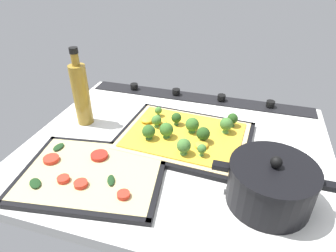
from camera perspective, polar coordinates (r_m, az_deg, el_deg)
name	(u,v)px	position (r cm, az deg, el deg)	size (l,w,h in cm)	color
ground_plane	(176,150)	(81.87, 1.62, -4.73)	(82.87, 67.43, 3.00)	silver
stove_control_panel	(198,97)	(106.03, 5.95, 5.65)	(79.55, 7.00, 2.60)	black
baking_tray_front	(185,138)	(83.37, 3.26, -2.44)	(38.20, 30.26, 1.30)	black
broccoli_pizza	(184,134)	(82.35, 3.25, -1.51)	(35.66, 27.71, 5.97)	#D3B77F
baking_tray_back	(93,175)	(73.39, -14.56, -9.23)	(37.15, 30.09, 1.30)	black
veggie_pizza_back	(91,172)	(73.08, -14.88, -8.79)	(34.43, 27.38, 1.90)	tan
cooking_pot	(271,184)	(65.73, 19.49, -10.74)	(24.97, 18.12, 12.09)	black
oil_bottle	(81,93)	(90.53, -16.70, 6.19)	(4.90, 4.90, 23.72)	olive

